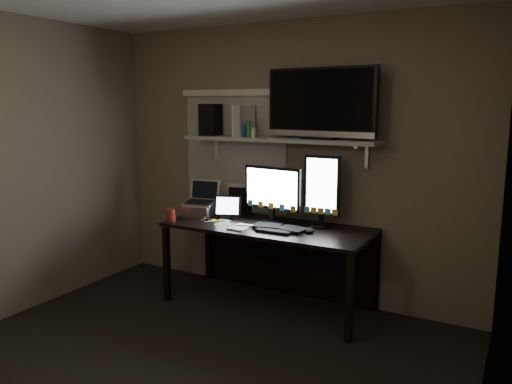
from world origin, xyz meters
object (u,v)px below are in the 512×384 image
Objects in this scene: desk at (274,242)px; monitor_portrait at (322,191)px; game_console at (244,121)px; monitor_landscape at (272,194)px; mouse at (310,231)px; keyboard at (280,228)px; tv at (321,103)px; laptop at (199,199)px; tablet at (228,207)px; speaker at (211,120)px; cup at (171,215)px.

desk is 0.65m from monitor_portrait.
game_console reaches higher than monitor_portrait.
game_console is (-0.35, 0.07, 1.07)m from desk.
mouse is (0.45, -0.20, -0.24)m from monitor_landscape.
tv is (0.22, 0.32, 1.03)m from keyboard.
tablet is at bearing 1.73° from laptop.
speaker is at bearing 160.70° from keyboard.
keyboard is at bearing 165.67° from mouse.
monitor_portrait is 2.12× the size of speaker.
monitor_landscape is 0.72m from laptop.
tv is (-0.04, 0.30, 1.03)m from mouse.
tv is 0.74m from game_console.
desk is at bearing -1.19° from laptop.
desk is 1.30m from speaker.
monitor_portrait reaches higher than tablet.
desk is 6.36× the size of game_console.
monitor_landscape is 1.97× the size of speaker.
monitor_portrait is 0.63× the size of tv.
keyboard is (-0.27, -0.25, -0.30)m from monitor_portrait.
tv is (-0.05, 0.07, 0.73)m from monitor_portrait.
game_console is (-0.51, 0.27, 0.88)m from keyboard.
tv reaches higher than monitor_landscape.
keyboard is 4.37× the size of cup.
tv reaches higher than desk.
mouse is at bearing -27.89° from tablet.
laptop is 0.33× the size of tv.
desk is 6.08× the size of speaker.
laptop is at bearing 173.86° from keyboard.
monitor_portrait reaches higher than keyboard.
laptop is at bearing -142.31° from game_console.
desk is 0.96m from cup.
monitor_portrait is 0.37m from mouse.
mouse is 1.16m from laptop.
monitor_portrait reaches higher than mouse.
desk is 1.13m from game_console.
speaker reaches higher than monitor_landscape.
speaker is at bearing -178.43° from monitor_landscape.
keyboard is at bearing -42.21° from monitor_landscape.
game_console reaches higher than keyboard.
mouse is at bearing -22.86° from desk.
cup is at bearing -162.97° from monitor_portrait.
monitor_landscape is at bearing 144.65° from desk.
mouse is (0.26, 0.02, 0.00)m from keyboard.
speaker reaches higher than desk.
monitor_landscape is 0.45m from tablet.
monitor_landscape reaches higher than cup.
speaker reaches higher than keyboard.
speaker reaches higher than tablet.
laptop is at bearing -97.69° from speaker.
tv is (1.22, 0.50, 0.99)m from cup.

